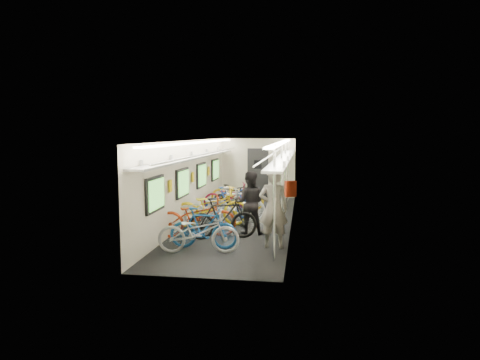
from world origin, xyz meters
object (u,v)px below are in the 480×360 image
(bicycle_1, at_px, (204,228))
(passenger_mid, at_px, (249,203))
(passenger_near, at_px, (273,208))
(bicycle_0, at_px, (199,232))
(backpack, at_px, (290,189))

(bicycle_1, height_order, passenger_mid, passenger_mid)
(passenger_near, distance_m, passenger_mid, 1.45)
(bicycle_0, bearing_deg, passenger_near, -73.23)
(bicycle_1, bearing_deg, passenger_mid, -28.81)
(passenger_near, relative_size, backpack, 4.78)
(bicycle_1, relative_size, backpack, 4.14)
(passenger_near, distance_m, backpack, 0.83)
(bicycle_1, height_order, backpack, backpack)
(passenger_mid, bearing_deg, bicycle_0, 64.12)
(bicycle_0, relative_size, backpack, 4.70)
(bicycle_0, height_order, passenger_near, passenger_near)
(bicycle_0, height_order, passenger_mid, passenger_mid)
(passenger_mid, distance_m, backpack, 1.32)
(passenger_mid, bearing_deg, bicycle_1, 60.07)
(bicycle_0, xyz_separation_m, passenger_near, (1.58, 0.70, 0.44))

